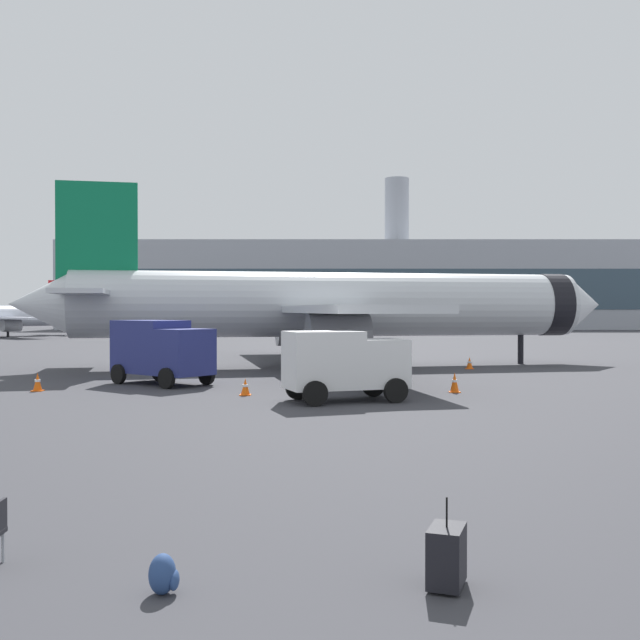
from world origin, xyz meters
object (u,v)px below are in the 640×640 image
cargo_van (341,362)px  safety_cone_near (243,387)px  safety_cone_outer (452,382)px  traveller_backpack (161,575)px  safety_cone_mid (34,382)px  safety_cone_far (467,363)px  rolling_suitcase (444,556)px  airplane_at_gate (327,305)px  service_truck (158,349)px

cargo_van → safety_cone_near: bearing=153.4°
safety_cone_outer → traveller_backpack: (-7.35, -21.59, -0.18)m
safety_cone_near → traveller_backpack: bearing=-87.0°
safety_cone_near → traveller_backpack: (1.09, -20.57, -0.10)m
cargo_van → safety_cone_outer: size_ratio=5.80×
traveller_backpack → safety_cone_near: bearing=93.0°
safety_cone_mid → safety_cone_far: bearing=30.0°
cargo_van → safety_cone_near: 4.44m
safety_cone_outer → rolling_suitcase: size_ratio=0.75×
airplane_at_gate → traveller_backpack: (-2.44, -35.41, -3.42)m
service_truck → safety_cone_near: size_ratio=7.67×
safety_cone_near → rolling_suitcase: rolling_suitcase is taller
safety_cone_mid → rolling_suitcase: rolling_suitcase is taller
cargo_van → safety_cone_mid: 13.11m
traveller_backpack → cargo_van: bearing=81.6°
airplane_at_gate → cargo_van: bearing=-89.0°
safety_cone_near → traveller_backpack: 20.60m
airplane_at_gate → safety_cone_far: size_ratio=52.53×
airplane_at_gate → safety_cone_outer: (4.91, -13.82, -3.25)m
safety_cone_outer → traveller_backpack: safety_cone_outer is taller
safety_cone_far → safety_cone_outer: (-3.06, -12.19, 0.08)m
safety_cone_mid → safety_cone_far: (20.27, 11.69, -0.04)m
airplane_at_gate → safety_cone_mid: airplane_at_gate is taller
safety_cone_mid → rolling_suitcase: 25.58m
airplane_at_gate → traveller_backpack: size_ratio=74.13×
airplane_at_gate → rolling_suitcase: 35.37m
cargo_van → rolling_suitcase: size_ratio=4.37×
cargo_van → safety_cone_mid: size_ratio=6.27×
cargo_van → safety_cone_outer: cargo_van is taller
service_truck → safety_cone_far: (15.76, 8.81, -1.27)m
safety_cone_outer → traveller_backpack: 22.81m
cargo_van → safety_cone_far: (7.67, 15.13, -1.12)m
service_truck → cargo_van: service_truck is taller
safety_cone_near → safety_cone_far: safety_cone_far is taller
airplane_at_gate → safety_cone_near: airplane_at_gate is taller
safety_cone_near → safety_cone_far: 17.51m
airplane_at_gate → safety_cone_outer: size_ratio=42.95×
safety_cone_far → cargo_van: bearing=-116.9°
traveller_backpack → airplane_at_gate: bearing=86.1°
cargo_van → safety_cone_far: cargo_van is taller
cargo_van → safety_cone_mid: bearing=164.8°
safety_cone_mid → safety_cone_near: bearing=-9.8°
rolling_suitcase → traveller_backpack: bearing=-176.6°
safety_cone_near → safety_cone_mid: 8.90m
cargo_van → safety_cone_mid: (-12.61, 3.44, -1.07)m
airplane_at_gate → safety_cone_far: airplane_at_gate is taller
cargo_van → safety_cone_outer: (4.61, 2.94, -1.04)m
airplane_at_gate → safety_cone_outer: airplane_at_gate is taller
cargo_van → safety_cone_far: bearing=63.1°
rolling_suitcase → traveller_backpack: rolling_suitcase is taller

